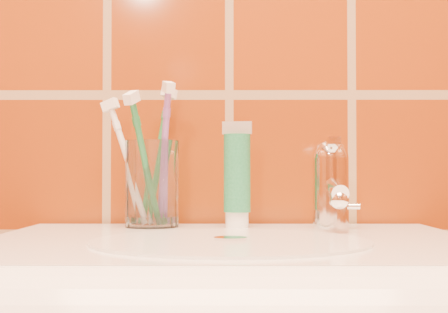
{
  "coord_description": "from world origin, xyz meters",
  "views": [
    {
      "loc": [
        -0.0,
        0.18,
        0.92
      ],
      "look_at": [
        -0.01,
        1.08,
        0.95
      ],
      "focal_mm": 55.0,
      "sensor_mm": 36.0,
      "label": 1
    }
  ],
  "objects": [
    {
      "name": "toothbrush_2",
      "position": [
        -0.14,
        1.12,
        0.94
      ],
      "size": [
        0.12,
        0.11,
        0.19
      ],
      "primitive_type": null,
      "rotation": [
        0.35,
        0.0,
        -1.9
      ],
      "color": "silver",
      "rests_on": "glass_tumbler"
    },
    {
      "name": "faucet",
      "position": [
        0.14,
        1.09,
        0.91
      ],
      "size": [
        0.05,
        0.11,
        0.12
      ],
      "color": "white",
      "rests_on": "pedestal_sink"
    },
    {
      "name": "toothbrush_0",
      "position": [
        -0.1,
        1.15,
        0.95
      ],
      "size": [
        0.11,
        0.12,
        0.21
      ],
      "primitive_type": null,
      "rotation": [
        0.25,
        0.0,
        2.5
      ],
      "color": "#1C6A32",
      "rests_on": "glass_tumbler"
    },
    {
      "name": "toothbrush_1",
      "position": [
        -0.11,
        1.09,
        0.94
      ],
      "size": [
        0.11,
        0.16,
        0.2
      ],
      "primitive_type": null,
      "rotation": [
        0.38,
        0.0,
        -0.44
      ],
      "color": "#1C6C38",
      "rests_on": "glass_tumbler"
    },
    {
      "name": "glass_tumbler",
      "position": [
        -0.11,
        1.12,
        0.91
      ],
      "size": [
        0.08,
        0.08,
        0.12
      ],
      "primitive_type": "cylinder",
      "rotation": [
        0.0,
        0.0,
        0.16
      ],
      "color": "white",
      "rests_on": "pedestal_sink"
    },
    {
      "name": "toothpaste_tube",
      "position": [
        0.01,
        1.12,
        0.92
      ],
      "size": [
        0.04,
        0.04,
        0.15
      ],
      "rotation": [
        0.0,
        0.0,
        -0.18
      ],
      "color": "white",
      "rests_on": "pedestal_sink"
    },
    {
      "name": "toothbrush_3",
      "position": [
        -0.09,
        1.11,
        0.95
      ],
      "size": [
        0.08,
        0.12,
        0.21
      ],
      "primitive_type": null,
      "rotation": [
        0.25,
        0.0,
        0.38
      ],
      "color": "#844DA5",
      "rests_on": "glass_tumbler"
    }
  ]
}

